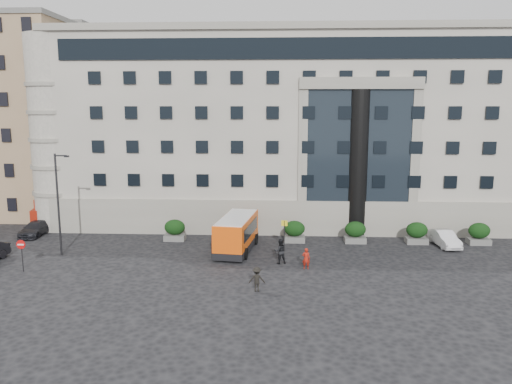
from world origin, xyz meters
TOP-DOWN VIEW (x-y plane):
  - ground at (0.00, 0.00)m, footprint 120.00×120.00m
  - civic_building at (6.00, 22.00)m, footprint 44.00×24.00m
  - entrance_column at (12.00, 10.30)m, footprint 1.80×1.80m
  - apartment_near at (-24.00, 20.00)m, footprint 14.00×14.00m
  - apartment_far at (-27.00, 38.00)m, footprint 13.00×13.00m
  - hedge_a at (-4.00, 7.80)m, footprint 1.80×1.26m
  - hedge_b at (1.20, 7.80)m, footprint 1.80×1.26m
  - hedge_c at (6.40, 7.80)m, footprint 1.80×1.26m
  - hedge_d at (11.60, 7.80)m, footprint 1.80×1.26m
  - hedge_e at (16.80, 7.80)m, footprint 1.80×1.26m
  - hedge_f at (22.00, 7.80)m, footprint 1.80×1.26m
  - street_lamp at (-11.94, 3.00)m, footprint 1.16×0.18m
  - bus_stop_sign at (5.50, 5.00)m, footprint 0.50×0.08m
  - no_entry_sign at (-13.00, -1.04)m, footprint 0.64×0.16m
  - minibus at (1.67, 4.82)m, footprint 3.26×6.99m
  - red_truck at (-17.56, 13.08)m, footprint 3.03×5.29m
  - parked_car_c at (-17.00, 8.89)m, footprint 1.78×4.25m
  - parked_car_d at (-13.95, 12.17)m, footprint 2.39×4.84m
  - white_taxi at (18.90, 7.00)m, footprint 1.77×4.13m
  - pedestrian_a at (7.03, 0.53)m, footprint 0.61×0.45m
  - pedestrian_b at (5.17, 1.71)m, footprint 1.06×0.90m
  - pedestrian_c at (3.71, -4.01)m, footprint 1.04×0.61m

SIDE VIEW (x-z plane):
  - ground at x=0.00m, z-range 0.00..0.00m
  - parked_car_c at x=-17.00m, z-range 0.00..1.23m
  - parked_car_d at x=-13.95m, z-range 0.00..1.32m
  - white_taxi at x=18.90m, z-range 0.00..1.32m
  - pedestrian_a at x=7.03m, z-range 0.00..1.55m
  - pedestrian_c at x=3.71m, z-range 0.00..1.59m
  - hedge_a at x=-4.00m, z-range 0.01..1.85m
  - hedge_b at x=1.20m, z-range 0.01..1.85m
  - hedge_c at x=6.40m, z-range 0.01..1.85m
  - hedge_d at x=11.60m, z-range 0.01..1.85m
  - hedge_e at x=16.80m, z-range 0.01..1.85m
  - hedge_f at x=22.00m, z-range 0.01..1.85m
  - pedestrian_b at x=5.17m, z-range 0.00..1.90m
  - red_truck at x=-17.56m, z-range 0.03..2.72m
  - minibus at x=1.67m, z-range 0.15..2.96m
  - no_entry_sign at x=-13.00m, z-range 0.49..2.81m
  - bus_stop_sign at x=5.50m, z-range 0.47..2.99m
  - street_lamp at x=-11.94m, z-range 0.37..8.37m
  - entrance_column at x=12.00m, z-range 0.00..13.00m
  - civic_building at x=6.00m, z-range 0.00..18.00m
  - apartment_near at x=-24.00m, z-range 0.00..20.00m
  - apartment_far at x=-27.00m, z-range 0.00..22.00m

